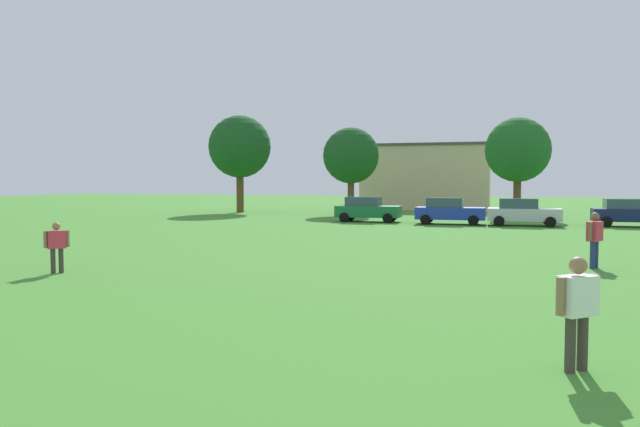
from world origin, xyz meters
The scene contains 12 objects.
ground_plane centered at (0.00, 30.00, 0.00)m, with size 160.00×160.00×0.00m, color #42842D.
adult_bystander centered at (5.25, 9.30, 1.00)m, with size 0.63×0.60×1.68m.
bystander_near_trees centered at (-8.57, 15.08, 0.91)m, with size 0.54×0.57×1.54m.
bystander_midfield centered at (7.05, 20.75, 1.06)m, with size 0.56×0.76×1.78m.
parked_car_green_0 centered at (-4.39, 40.20, 0.86)m, with size 4.30×2.02×1.68m.
parked_car_blue_1 centered at (1.08, 39.41, 0.86)m, with size 4.30×2.02×1.68m.
parked_car_silver_2 centered at (5.53, 39.23, 0.86)m, with size 4.30×2.02×1.68m.
parked_car_navy_3 centered at (11.67, 40.33, 0.86)m, with size 4.30×2.02×1.68m.
tree_far_left centered at (-17.60, 49.11, 5.69)m, with size 5.41×5.41×8.43m.
tree_center centered at (-7.47, 48.30, 4.78)m, with size 4.54×4.54×7.07m.
tree_far_right centered at (5.42, 47.66, 5.03)m, with size 4.78×4.78×7.45m.
house_left centered at (-2.69, 59.89, 3.14)m, with size 12.40×6.75×6.26m.
Camera 1 is at (4.14, -0.20, 2.79)m, focal length 34.37 mm.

